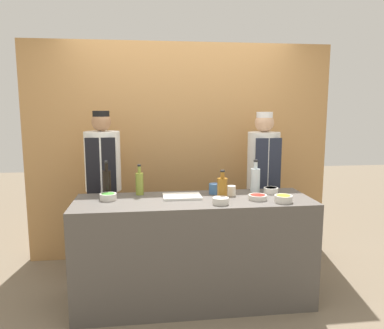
{
  "coord_description": "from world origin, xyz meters",
  "views": [
    {
      "loc": [
        -0.41,
        -3.08,
        1.71
      ],
      "look_at": [
        0.0,
        0.13,
        1.21
      ],
      "focal_mm": 35.0,
      "sensor_mm": 36.0,
      "label": 1
    }
  ],
  "objects_px": {
    "cup_cream": "(231,191)",
    "sauce_bowl_white": "(221,200)",
    "sauce_bowl_yellow": "(283,198)",
    "bottle_amber": "(222,188)",
    "bottle_clear": "(255,179)",
    "bottle_oil": "(140,183)",
    "sauce_bowl_green": "(108,196)",
    "bottle_soy": "(107,182)",
    "cutting_board": "(182,196)",
    "chef_left": "(104,187)",
    "cup_blue": "(214,189)",
    "sauce_bowl_red": "(258,197)",
    "sauce_bowl_brown": "(271,190)",
    "chef_right": "(263,183)"
  },
  "relations": [
    {
      "from": "cup_cream",
      "to": "sauce_bowl_white",
      "type": "bearing_deg",
      "value": -119.29
    },
    {
      "from": "sauce_bowl_brown",
      "to": "chef_right",
      "type": "relative_size",
      "value": 0.08
    },
    {
      "from": "bottle_soy",
      "to": "cup_cream",
      "type": "xyz_separation_m",
      "value": [
        1.1,
        -0.13,
        -0.08
      ]
    },
    {
      "from": "bottle_amber",
      "to": "chef_left",
      "type": "height_order",
      "value": "chef_left"
    },
    {
      "from": "bottle_soy",
      "to": "bottle_clear",
      "type": "relative_size",
      "value": 1.05
    },
    {
      "from": "sauce_bowl_red",
      "to": "chef_left",
      "type": "bearing_deg",
      "value": 150.82
    },
    {
      "from": "sauce_bowl_red",
      "to": "sauce_bowl_white",
      "type": "xyz_separation_m",
      "value": [
        -0.34,
        -0.1,
        0.01
      ]
    },
    {
      "from": "cutting_board",
      "to": "cup_blue",
      "type": "xyz_separation_m",
      "value": [
        0.3,
        0.11,
        0.04
      ]
    },
    {
      "from": "cup_blue",
      "to": "bottle_clear",
      "type": "bearing_deg",
      "value": 6.0
    },
    {
      "from": "sauce_bowl_green",
      "to": "cup_cream",
      "type": "bearing_deg",
      "value": 1.24
    },
    {
      "from": "sauce_bowl_yellow",
      "to": "cup_cream",
      "type": "bearing_deg",
      "value": 143.12
    },
    {
      "from": "sauce_bowl_white",
      "to": "bottle_amber",
      "type": "bearing_deg",
      "value": 73.77
    },
    {
      "from": "bottle_amber",
      "to": "cutting_board",
      "type": "bearing_deg",
      "value": 164.64
    },
    {
      "from": "sauce_bowl_red",
      "to": "cup_blue",
      "type": "relative_size",
      "value": 1.66
    },
    {
      "from": "cutting_board",
      "to": "bottle_soy",
      "type": "xyz_separation_m",
      "value": [
        -0.65,
        0.15,
        0.11
      ]
    },
    {
      "from": "cup_cream",
      "to": "cutting_board",
      "type": "bearing_deg",
      "value": -177.53
    },
    {
      "from": "sauce_bowl_red",
      "to": "bottle_soy",
      "type": "xyz_separation_m",
      "value": [
        -1.28,
        0.31,
        0.1
      ]
    },
    {
      "from": "sauce_bowl_red",
      "to": "sauce_bowl_brown",
      "type": "relative_size",
      "value": 1.2
    },
    {
      "from": "sauce_bowl_yellow",
      "to": "sauce_bowl_green",
      "type": "relative_size",
      "value": 1.04
    },
    {
      "from": "sauce_bowl_white",
      "to": "cup_blue",
      "type": "height_order",
      "value": "cup_blue"
    },
    {
      "from": "cup_blue",
      "to": "sauce_bowl_red",
      "type": "bearing_deg",
      "value": -38.33
    },
    {
      "from": "sauce_bowl_yellow",
      "to": "cup_blue",
      "type": "distance_m",
      "value": 0.63
    },
    {
      "from": "bottle_clear",
      "to": "bottle_oil",
      "type": "height_order",
      "value": "bottle_clear"
    },
    {
      "from": "bottle_clear",
      "to": "chef_right",
      "type": "distance_m",
      "value": 0.53
    },
    {
      "from": "bottle_oil",
      "to": "cup_blue",
      "type": "bearing_deg",
      "value": -4.1
    },
    {
      "from": "chef_left",
      "to": "chef_right",
      "type": "xyz_separation_m",
      "value": [
        1.65,
        -0.0,
        -0.0
      ]
    },
    {
      "from": "sauce_bowl_red",
      "to": "chef_left",
      "type": "height_order",
      "value": "chef_left"
    },
    {
      "from": "cup_blue",
      "to": "cutting_board",
      "type": "bearing_deg",
      "value": -160.58
    },
    {
      "from": "sauce_bowl_red",
      "to": "bottle_amber",
      "type": "bearing_deg",
      "value": 168.57
    },
    {
      "from": "bottle_soy",
      "to": "cutting_board",
      "type": "bearing_deg",
      "value": -13.27
    },
    {
      "from": "sauce_bowl_brown",
      "to": "sauce_bowl_yellow",
      "type": "bearing_deg",
      "value": -90.8
    },
    {
      "from": "sauce_bowl_white",
      "to": "cup_cream",
      "type": "xyz_separation_m",
      "value": [
        0.15,
        0.27,
        0.01
      ]
    },
    {
      "from": "bottle_clear",
      "to": "cup_cream",
      "type": "xyz_separation_m",
      "value": [
        -0.25,
        -0.13,
        -0.07
      ]
    },
    {
      "from": "sauce_bowl_brown",
      "to": "cutting_board",
      "type": "xyz_separation_m",
      "value": [
        -0.82,
        -0.06,
        -0.02
      ]
    },
    {
      "from": "bottle_soy",
      "to": "cup_blue",
      "type": "relative_size",
      "value": 3.31
    },
    {
      "from": "bottle_amber",
      "to": "bottle_clear",
      "type": "distance_m",
      "value": 0.43
    },
    {
      "from": "bottle_clear",
      "to": "cup_blue",
      "type": "relative_size",
      "value": 3.16
    },
    {
      "from": "chef_left",
      "to": "sauce_bowl_red",
      "type": "bearing_deg",
      "value": -29.18
    },
    {
      "from": "cup_blue",
      "to": "sauce_bowl_brown",
      "type": "bearing_deg",
      "value": -5.03
    },
    {
      "from": "sauce_bowl_brown",
      "to": "sauce_bowl_white",
      "type": "bearing_deg",
      "value": -149.23
    },
    {
      "from": "sauce_bowl_red",
      "to": "bottle_clear",
      "type": "relative_size",
      "value": 0.53
    },
    {
      "from": "chef_right",
      "to": "cutting_board",
      "type": "bearing_deg",
      "value": -146.57
    },
    {
      "from": "sauce_bowl_yellow",
      "to": "bottle_oil",
      "type": "height_order",
      "value": "bottle_oil"
    },
    {
      "from": "sauce_bowl_red",
      "to": "sauce_bowl_yellow",
      "type": "height_order",
      "value": "sauce_bowl_yellow"
    },
    {
      "from": "sauce_bowl_yellow",
      "to": "cup_cream",
      "type": "relative_size",
      "value": 1.67
    },
    {
      "from": "sauce_bowl_green",
      "to": "bottle_oil",
      "type": "relative_size",
      "value": 0.51
    },
    {
      "from": "cup_blue",
      "to": "cup_cream",
      "type": "bearing_deg",
      "value": -32.13
    },
    {
      "from": "cup_blue",
      "to": "sauce_bowl_yellow",
      "type": "bearing_deg",
      "value": -35.64
    },
    {
      "from": "sauce_bowl_white",
      "to": "cup_cream",
      "type": "distance_m",
      "value": 0.31
    },
    {
      "from": "sauce_bowl_yellow",
      "to": "bottle_amber",
      "type": "height_order",
      "value": "bottle_amber"
    }
  ]
}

